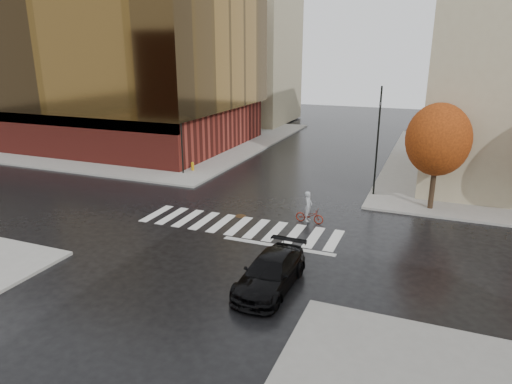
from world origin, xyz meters
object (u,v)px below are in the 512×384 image
(sedan, at_px, (270,273))
(traffic_light_ne, at_px, (378,134))
(cyclist, at_px, (309,212))
(traffic_light_nw, at_px, (181,121))
(fire_hydrant, at_px, (193,166))

(sedan, distance_m, traffic_light_ne, 15.02)
(sedan, relative_size, traffic_light_ne, 0.67)
(cyclist, relative_size, traffic_light_nw, 0.26)
(sedan, xyz_separation_m, fire_hydrant, (-12.44, 15.43, -0.17))
(traffic_light_ne, relative_size, fire_hydrant, 10.30)
(sedan, height_order, traffic_light_nw, traffic_light_nw)
(cyclist, distance_m, fire_hydrant, 14.07)
(cyclist, xyz_separation_m, traffic_light_nw, (-12.21, 6.50, 3.64))
(cyclist, relative_size, traffic_light_ne, 0.26)
(traffic_light_nw, bearing_deg, cyclist, 83.48)
(sedan, bearing_deg, cyclist, 95.19)
(traffic_light_nw, xyz_separation_m, traffic_light_ne, (14.95, 0.00, -0.02))
(sedan, relative_size, fire_hydrant, 6.92)
(fire_hydrant, bearing_deg, sedan, -51.11)
(traffic_light_nw, xyz_separation_m, fire_hydrant, (0.31, 1.00, -3.75))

